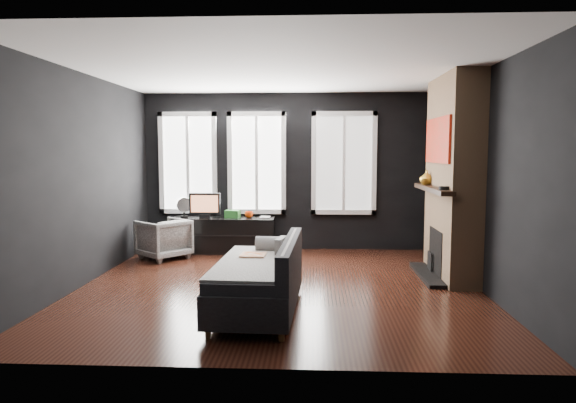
{
  "coord_description": "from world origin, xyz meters",
  "views": [
    {
      "loc": [
        0.44,
        -6.37,
        1.71
      ],
      "look_at": [
        0.1,
        0.3,
        1.05
      ],
      "focal_mm": 32.0,
      "sensor_mm": 36.0,
      "label": 1
    }
  ],
  "objects_px": {
    "sofa": "(258,275)",
    "book": "(260,211)",
    "armchair": "(163,237)",
    "monitor": "(205,204)",
    "mug": "(249,214)",
    "mantel_vase": "(427,178)",
    "media_console": "(224,235)"
  },
  "relations": [
    {
      "from": "sofa",
      "to": "book",
      "type": "bearing_deg",
      "value": 97.76
    },
    {
      "from": "armchair",
      "to": "monitor",
      "type": "height_order",
      "value": "monitor"
    },
    {
      "from": "mug",
      "to": "book",
      "type": "height_order",
      "value": "book"
    },
    {
      "from": "sofa",
      "to": "armchair",
      "type": "xyz_separation_m",
      "value": [
        -1.8,
        2.64,
        -0.04
      ]
    },
    {
      "from": "armchair",
      "to": "monitor",
      "type": "relative_size",
      "value": 1.32
    },
    {
      "from": "sofa",
      "to": "mantel_vase",
      "type": "bearing_deg",
      "value": 46.01
    },
    {
      "from": "mug",
      "to": "sofa",
      "type": "bearing_deg",
      "value": -81.18
    },
    {
      "from": "mantel_vase",
      "to": "mug",
      "type": "bearing_deg",
      "value": 157.96
    },
    {
      "from": "sofa",
      "to": "monitor",
      "type": "distance_m",
      "value": 3.45
    },
    {
      "from": "sofa",
      "to": "armchair",
      "type": "height_order",
      "value": "sofa"
    },
    {
      "from": "media_console",
      "to": "monitor",
      "type": "bearing_deg",
      "value": -177.26
    },
    {
      "from": "book",
      "to": "armchair",
      "type": "bearing_deg",
      "value": -157.76
    },
    {
      "from": "monitor",
      "to": "mantel_vase",
      "type": "distance_m",
      "value": 3.65
    },
    {
      "from": "armchair",
      "to": "media_console",
      "type": "height_order",
      "value": "armchair"
    },
    {
      "from": "sofa",
      "to": "monitor",
      "type": "bearing_deg",
      "value": 113.57
    },
    {
      "from": "mug",
      "to": "armchair",
      "type": "bearing_deg",
      "value": -156.46
    },
    {
      "from": "book",
      "to": "mug",
      "type": "bearing_deg",
      "value": -167.48
    },
    {
      "from": "sofa",
      "to": "media_console",
      "type": "bearing_deg",
      "value": 108.43
    },
    {
      "from": "armchair",
      "to": "monitor",
      "type": "bearing_deg",
      "value": 175.5
    },
    {
      "from": "sofa",
      "to": "book",
      "type": "distance_m",
      "value": 3.27
    },
    {
      "from": "armchair",
      "to": "monitor",
      "type": "xyz_separation_m",
      "value": [
        0.55,
        0.55,
        0.48
      ]
    },
    {
      "from": "sofa",
      "to": "mantel_vase",
      "type": "distance_m",
      "value": 3.19
    },
    {
      "from": "media_console",
      "to": "book",
      "type": "relative_size",
      "value": 7.43
    },
    {
      "from": "mug",
      "to": "mantel_vase",
      "type": "height_order",
      "value": "mantel_vase"
    },
    {
      "from": "sofa",
      "to": "mug",
      "type": "distance_m",
      "value": 3.25
    },
    {
      "from": "armchair",
      "to": "mug",
      "type": "bearing_deg",
      "value": 153.93
    },
    {
      "from": "book",
      "to": "mantel_vase",
      "type": "relative_size",
      "value": 1.12
    },
    {
      "from": "sofa",
      "to": "monitor",
      "type": "height_order",
      "value": "monitor"
    },
    {
      "from": "monitor",
      "to": "mantel_vase",
      "type": "xyz_separation_m",
      "value": [
        3.45,
        -1.08,
        0.5
      ]
    },
    {
      "from": "mug",
      "to": "mantel_vase",
      "type": "distance_m",
      "value": 2.99
    },
    {
      "from": "sofa",
      "to": "book",
      "type": "xyz_separation_m",
      "value": [
        -0.31,
        3.24,
        0.31
      ]
    },
    {
      "from": "media_console",
      "to": "monitor",
      "type": "distance_m",
      "value": 0.62
    }
  ]
}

